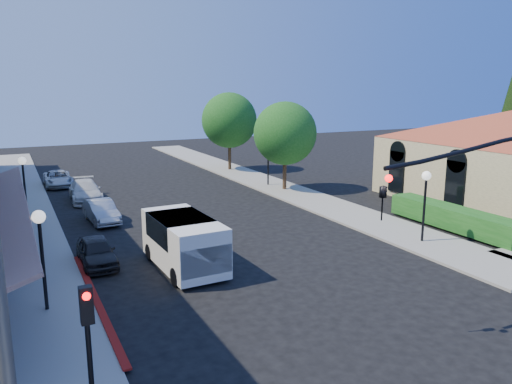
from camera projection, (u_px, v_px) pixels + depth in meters
name	position (u px, v px, depth m)	size (l,w,h in m)	color
ground	(406.00, 366.00, 13.64)	(120.00, 120.00, 0.00)	black
sidewalk_left	(20.00, 200.00, 33.39)	(3.50, 50.00, 0.12)	gray
sidewalk_right	(254.00, 179.00, 41.08)	(3.50, 50.00, 0.12)	gray
curb_red_strip	(96.00, 303.00, 17.61)	(0.25, 10.00, 0.06)	maroon
hedge	(453.00, 230.00, 26.65)	(1.40, 8.00, 1.10)	#175217
street_tree_a	(285.00, 133.00, 35.87)	(4.56, 4.56, 6.48)	#342114
street_tree_b	(229.00, 120.00, 44.54)	(4.94, 4.94, 7.02)	#342114
secondary_signal	(88.00, 329.00, 10.88)	(0.28, 0.42, 3.32)	black
cobra_streetlight	(23.00, 254.00, 6.79)	(3.60, 0.25, 9.31)	#595B5E
lamppost_left_near	(40.00, 235.00, 16.34)	(0.44, 0.44, 3.57)	black
lamppost_left_far	(23.00, 171.00, 28.57)	(0.44, 0.44, 3.57)	black
lamppost_right_near	(426.00, 188.00, 23.80)	(0.44, 0.44, 3.57)	black
lamppost_right_far	(268.00, 151.00, 37.79)	(0.44, 0.44, 3.57)	black
white_van	(184.00, 240.00, 20.72)	(2.31, 4.98, 2.18)	white
parked_car_a	(96.00, 251.00, 21.29)	(1.42, 3.52, 1.20)	black
parked_car_b	(101.00, 211.00, 28.01)	(1.33, 3.81, 1.26)	#AAACAF
parked_car_c	(85.00, 191.00, 33.25)	(1.89, 4.66, 1.35)	silver
parked_car_d	(58.00, 179.00, 38.17)	(1.96, 4.25, 1.18)	silver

